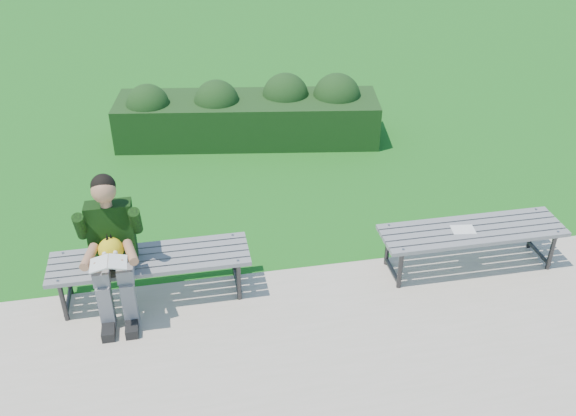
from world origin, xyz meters
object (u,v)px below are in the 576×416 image
(bench_left, at_px, (150,262))
(seated_boy, at_px, (111,244))
(bench_right, at_px, (472,233))
(hedge, at_px, (251,113))
(paper_sheet, at_px, (463,230))

(bench_left, distance_m, seated_boy, 0.43)
(bench_right, bearing_deg, hedge, 116.80)
(hedge, bearing_deg, paper_sheet, -64.57)
(hedge, relative_size, seated_boy, 2.77)
(bench_left, bearing_deg, seated_boy, -162.97)
(bench_left, xyz_separation_m, bench_right, (3.08, -0.12, 0.00))
(bench_left, xyz_separation_m, paper_sheet, (2.98, -0.12, 0.06))
(bench_right, bearing_deg, seated_boy, 179.60)
(hedge, bearing_deg, seated_boy, -116.66)
(bench_left, relative_size, seated_boy, 1.37)
(seated_boy, bearing_deg, paper_sheet, -0.41)
(bench_right, height_order, seated_boy, seated_boy)
(bench_right, height_order, paper_sheet, bench_right)
(bench_left, distance_m, bench_right, 3.08)
(bench_left, bearing_deg, paper_sheet, -2.22)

